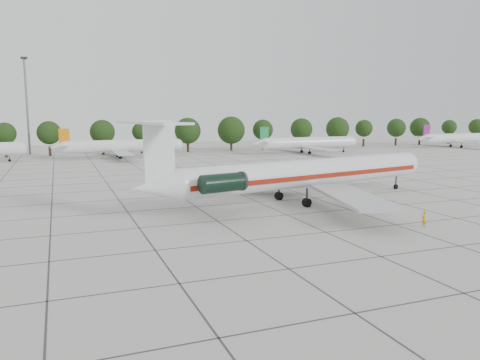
{
  "coord_description": "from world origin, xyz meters",
  "views": [
    {
      "loc": [
        -22.93,
        -44.66,
        11.05
      ],
      "look_at": [
        -3.86,
        4.23,
        3.5
      ],
      "focal_mm": 35.0,
      "sensor_mm": 36.0,
      "label": 1
    }
  ],
  "objects_px": {
    "ground_crew": "(424,219)",
    "floodlight_mast": "(27,100)",
    "main_airliner": "(297,174)",
    "bg_airliner_e": "(458,138)",
    "bg_airliner_d": "(308,143)",
    "bg_airliner_c": "(122,146)"
  },
  "relations": [
    {
      "from": "main_airliner",
      "to": "bg_airliner_c",
      "type": "xyz_separation_m",
      "value": [
        -12.5,
        67.12,
        -0.72
      ]
    },
    {
      "from": "ground_crew",
      "to": "bg_airliner_c",
      "type": "distance_m",
      "value": 84.72
    },
    {
      "from": "bg_airliner_e",
      "to": "floodlight_mast",
      "type": "relative_size",
      "value": 1.11
    },
    {
      "from": "bg_airliner_d",
      "to": "bg_airliner_e",
      "type": "bearing_deg",
      "value": 2.71
    },
    {
      "from": "main_airliner",
      "to": "ground_crew",
      "type": "relative_size",
      "value": 27.02
    },
    {
      "from": "bg_airliner_c",
      "to": "main_airliner",
      "type": "bearing_deg",
      "value": -79.45
    },
    {
      "from": "main_airliner",
      "to": "bg_airliner_d",
      "type": "height_order",
      "value": "main_airliner"
    },
    {
      "from": "bg_airliner_c",
      "to": "bg_airliner_d",
      "type": "xyz_separation_m",
      "value": [
        49.28,
        -5.16,
        0.0
      ]
    },
    {
      "from": "bg_airliner_c",
      "to": "floodlight_mast",
      "type": "relative_size",
      "value": 1.11
    },
    {
      "from": "bg_airliner_e",
      "to": "floodlight_mast",
      "type": "xyz_separation_m",
      "value": [
        -127.78,
        21.43,
        11.37
      ]
    },
    {
      "from": "main_airliner",
      "to": "bg_airliner_d",
      "type": "distance_m",
      "value": 72.07
    },
    {
      "from": "main_airliner",
      "to": "ground_crew",
      "type": "distance_m",
      "value": 16.84
    },
    {
      "from": "main_airliner",
      "to": "bg_airliner_d",
      "type": "relative_size",
      "value": 1.54
    },
    {
      "from": "main_airliner",
      "to": "bg_airliner_c",
      "type": "height_order",
      "value": "main_airliner"
    },
    {
      "from": "bg_airliner_c",
      "to": "floodlight_mast",
      "type": "height_order",
      "value": "floodlight_mast"
    },
    {
      "from": "bg_airliner_c",
      "to": "bg_airliner_d",
      "type": "distance_m",
      "value": 49.55
    },
    {
      "from": "bg_airliner_c",
      "to": "bg_airliner_e",
      "type": "xyz_separation_m",
      "value": [
        105.98,
        -2.47,
        0.0
      ]
    },
    {
      "from": "ground_crew",
      "to": "bg_airliner_c",
      "type": "bearing_deg",
      "value": -89.97
    },
    {
      "from": "ground_crew",
      "to": "bg_airliner_d",
      "type": "distance_m",
      "value": 83.59
    },
    {
      "from": "ground_crew",
      "to": "floodlight_mast",
      "type": "height_order",
      "value": "floodlight_mast"
    },
    {
      "from": "bg_airliner_c",
      "to": "bg_airliner_e",
      "type": "bearing_deg",
      "value": -1.33
    },
    {
      "from": "main_airliner",
      "to": "bg_airliner_e",
      "type": "bearing_deg",
      "value": 22.63
    }
  ]
}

